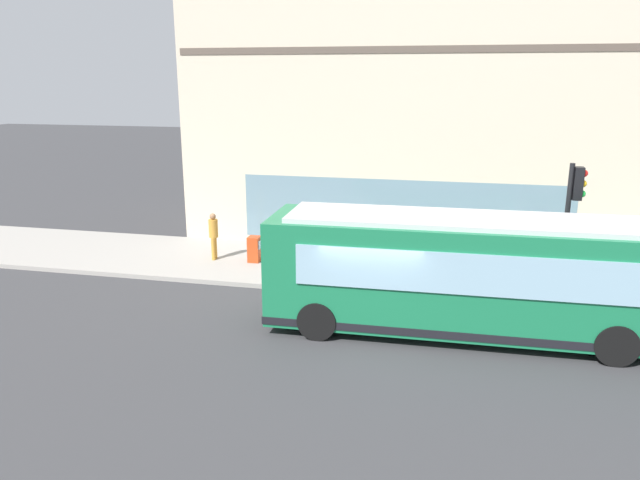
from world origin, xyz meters
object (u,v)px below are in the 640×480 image
Objects in this scene: fire_hydrant at (561,263)px; pedestrian_by_light_pole at (214,233)px; traffic_light_near_corner at (573,207)px; pedestrian_near_hydrant at (346,231)px; pedestrian_near_building_entrance at (616,265)px; newspaper_vending_box at (255,249)px; city_bus_nearside at (465,276)px; pedestrian_walking_along_curb at (535,253)px.

pedestrian_by_light_pole is at bearing 94.89° from fire_hydrant.
traffic_light_near_corner reaches higher than pedestrian_near_hydrant.
pedestrian_by_light_pole is (1.83, 11.39, -1.84)m from traffic_light_near_corner.
pedestrian_near_building_entrance is at bearing -143.02° from fire_hydrant.
pedestrian_near_building_entrance is at bearing -93.55° from newspaper_vending_box.
pedestrian_by_light_pole is at bearing 80.86° from traffic_light_near_corner.
city_bus_nearside is 8.34m from newspaper_vending_box.
traffic_light_near_corner is 4.47× the size of newspaper_vending_box.
city_bus_nearside is 3.96m from traffic_light_near_corner.
pedestrian_by_light_pole reaches higher than fire_hydrant.
pedestrian_near_hydrant is at bearing 37.07° from city_bus_nearside.
fire_hydrant is 1.72m from pedestrian_walking_along_curb.
city_bus_nearside is 4.56m from pedestrian_walking_along_curb.
pedestrian_near_hydrant is 1.15× the size of pedestrian_near_building_entrance.
city_bus_nearside is at bearing -121.21° from newspaper_vending_box.
fire_hydrant is at bearing -90.69° from pedestrian_near_hydrant.
pedestrian_near_building_entrance is (3.58, -4.42, -0.52)m from city_bus_nearside.
city_bus_nearside is at bearing 129.03° from pedestrian_near_building_entrance.
fire_hydrant is 2.15m from pedestrian_near_building_entrance.
city_bus_nearside is 5.68× the size of pedestrian_near_hydrant.
traffic_light_near_corner is 2.41× the size of pedestrian_by_light_pole.
pedestrian_walking_along_curb is (-1.35, -6.20, -0.04)m from pedestrian_near_hydrant.
traffic_light_near_corner is at bearing 173.03° from fire_hydrant.
pedestrian_near_building_entrance is at bearing -100.24° from pedestrian_walking_along_curb.
city_bus_nearside reaches higher than pedestrian_near_building_entrance.
newspaper_vending_box is (-0.95, 10.25, 0.09)m from fire_hydrant.
pedestrian_walking_along_curb reaches higher than newspaper_vending_box.
pedestrian_near_building_entrance is at bearing -50.97° from city_bus_nearside.
pedestrian_near_building_entrance is at bearing -53.78° from traffic_light_near_corner.
traffic_light_near_corner reaches higher than fire_hydrant.
city_bus_nearside is 13.63× the size of fire_hydrant.
pedestrian_near_building_entrance is (1.17, -1.60, -1.92)m from traffic_light_near_corner.
newspaper_vending_box is at bearing 58.79° from city_bus_nearside.
fire_hydrant is (5.24, -3.16, -1.04)m from city_bus_nearside.
pedestrian_walking_along_curb is at bearing -91.90° from newspaper_vending_box.
newspaper_vending_box is at bearing 86.45° from pedestrian_near_building_entrance.
city_bus_nearside is 2.51× the size of traffic_light_near_corner.
pedestrian_walking_along_curb reaches higher than pedestrian_by_light_pole.
city_bus_nearside is at bearing -116.33° from pedestrian_by_light_pole.
traffic_light_near_corner is 7.65m from pedestrian_near_hydrant.
traffic_light_near_corner is at bearing 126.22° from pedestrian_near_building_entrance.
newspaper_vending_box is (1.89, 9.90, -2.35)m from traffic_light_near_corner.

